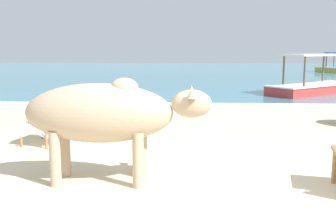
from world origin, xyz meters
The scene contains 4 objects.
water_surface centered at (0.00, 22.00, 0.00)m, with size 60.00×36.00×0.03m, color teal.
cow centered at (-0.82, 0.82, 0.77)m, with size 1.94×0.58×1.10m.
deck_chair_far centered at (-1.93, 2.38, 0.42)m, with size 0.87×0.69×0.68m.
boat_red centered at (4.22, 9.62, 0.29)m, with size 3.61×3.17×1.29m.
Camera 1 is at (0.03, -3.01, 1.42)m, focal length 40.49 mm.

